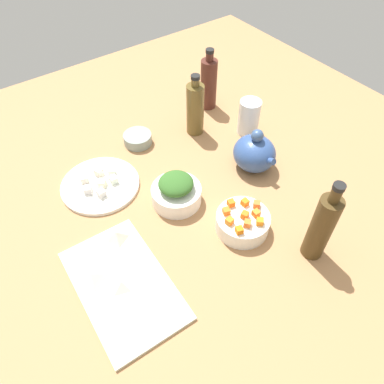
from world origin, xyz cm
name	(u,v)px	position (x,y,z in cm)	size (l,w,h in cm)	color
tabletop	(192,206)	(0.00, 0.00, 1.50)	(190.00, 190.00, 3.00)	#A7764B
cutting_board	(123,285)	(11.64, -29.55, 3.50)	(34.41, 20.74, 1.00)	silver
plate_tofu	(100,185)	(-22.20, -18.81, 3.60)	(23.95, 23.95, 1.20)	white
bowl_greens	(176,195)	(-3.47, -3.11, 5.68)	(14.63, 14.63, 5.35)	white
bowl_carrots	(242,222)	(15.50, 5.90, 5.59)	(14.79, 14.79, 5.19)	white
bowl_small_side	(138,139)	(-33.12, 1.07, 4.81)	(9.61, 9.61, 3.61)	gray
teapot	(255,153)	(-1.15, 25.16, 8.81)	(15.41, 13.08, 14.68)	#324F8C
bottle_0	(195,109)	(-26.77, 20.86, 12.62)	(6.02, 6.02, 22.10)	brown
bottle_1	(322,227)	(32.25, 15.73, 14.02)	(5.66, 5.66, 26.02)	#463318
bottle_2	(209,83)	(-36.16, 33.94, 12.89)	(5.99, 5.99, 22.91)	#4D251D
drinking_glass_0	(249,117)	(-15.58, 35.74, 9.27)	(7.38, 7.38, 12.53)	white
carrot_cube_0	(256,213)	(17.16, 8.83, 9.09)	(1.80, 1.80, 1.80)	orange
carrot_cube_1	(239,230)	(18.73, 1.51, 9.09)	(1.80, 1.80, 1.80)	orange
carrot_cube_2	(245,202)	(12.52, 8.95, 9.09)	(1.80, 1.80, 1.80)	orange
carrot_cube_3	(247,223)	(18.35, 4.66, 9.09)	(1.80, 1.80, 1.80)	orange
carrot_cube_4	(245,215)	(15.80, 6.01, 9.09)	(1.80, 1.80, 1.80)	orange
carrot_cube_5	(257,204)	(14.95, 11.11, 9.09)	(1.80, 1.80, 1.80)	orange
carrot_cube_6	(260,222)	(19.85, 7.74, 9.09)	(1.80, 1.80, 1.80)	orange
carrot_cube_7	(226,211)	(11.92, 2.81, 9.09)	(1.80, 1.80, 1.80)	orange
carrot_cube_8	(231,203)	(10.45, 5.69, 9.09)	(1.80, 1.80, 1.80)	orange
carrot_cube_9	(229,221)	(14.97, 1.36, 9.09)	(1.80, 1.80, 1.80)	orange
chopped_greens_mound	(176,183)	(-3.47, -3.11, 10.54)	(10.15, 10.05, 4.37)	#326125
tofu_cube_0	(114,180)	(-20.18, -15.01, 5.30)	(2.20, 2.20, 2.20)	white
tofu_cube_1	(99,172)	(-25.88, -17.13, 5.30)	(2.20, 2.20, 2.20)	#F9E5CE
tofu_cube_2	(88,190)	(-20.99, -23.21, 5.30)	(2.20, 2.20, 2.20)	silver
tofu_cube_3	(84,179)	(-25.71, -22.15, 5.30)	(2.20, 2.20, 2.20)	silver
tofu_cube_4	(101,193)	(-17.47, -20.57, 5.30)	(2.20, 2.20, 2.20)	silver
tofu_cube_5	(102,183)	(-20.94, -18.56, 5.30)	(2.20, 2.20, 2.20)	white
tofu_cube_6	(112,172)	(-23.66, -13.87, 5.30)	(2.20, 2.20, 2.20)	white
dumpling_0	(121,284)	(12.01, -30.03, 5.05)	(4.84, 4.29, 2.10)	beige
dumpling_1	(117,235)	(-1.08, -24.17, 5.46)	(4.77, 4.50, 2.92)	beige
dumpling_2	(92,276)	(5.95, -34.92, 5.11)	(5.91, 5.74, 2.21)	beige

